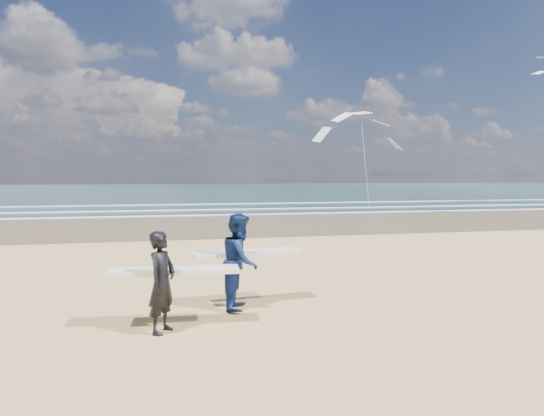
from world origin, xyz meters
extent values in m
cube|color=brown|center=(20.00, 18.00, 0.01)|extent=(220.00, 12.00, 0.01)
cube|color=#1B363C|center=(20.00, 72.00, 0.01)|extent=(220.00, 100.00, 0.02)
cube|color=white|center=(20.00, 22.80, 0.05)|extent=(220.00, 0.50, 0.05)
cube|color=white|center=(20.00, 27.50, 0.05)|extent=(220.00, 0.50, 0.05)
cube|color=white|center=(20.00, 34.00, 0.05)|extent=(220.00, 0.50, 0.05)
imported|color=black|center=(-0.28, 0.82, 0.83)|extent=(0.65, 0.72, 1.66)
cube|color=white|center=(-0.08, 1.17, 0.94)|extent=(2.23, 0.67, 0.07)
imported|color=#0C1B44|center=(1.18, 1.94, 0.92)|extent=(0.92, 1.05, 1.84)
cube|color=white|center=(1.38, 2.29, 1.02)|extent=(2.25, 0.80, 0.07)
cube|color=slate|center=(13.08, 22.65, 0.05)|extent=(0.12, 0.12, 0.10)
camera|label=1|loc=(-0.23, -7.14, 2.58)|focal=32.00mm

